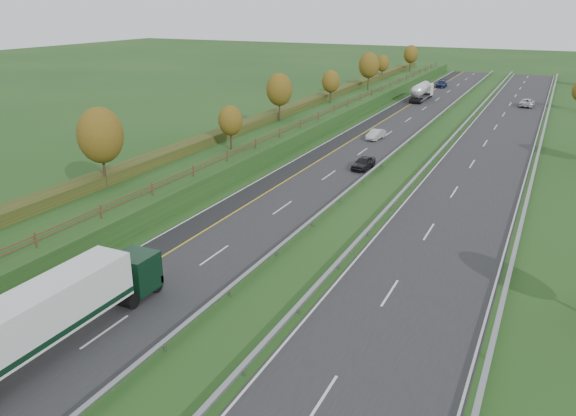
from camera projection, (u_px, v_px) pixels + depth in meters
name	position (u px, v px, depth m)	size (l,w,h in m)	color
ground	(405.00, 165.00, 67.97)	(400.00, 400.00, 0.00)	#1C4016
near_carriageway	(356.00, 149.00, 75.45)	(10.50, 200.00, 0.04)	#242427
far_carriageway	(484.00, 163.00, 68.74)	(10.50, 200.00, 0.04)	#242427
hard_shoulder	(330.00, 146.00, 76.98)	(3.00, 200.00, 0.04)	black
lane_markings	(403.00, 154.00, 72.74)	(26.75, 200.00, 0.01)	silver
embankment_left	(270.00, 133.00, 80.40)	(12.00, 200.00, 2.00)	#1C4016
hedge_left	(258.00, 121.00, 80.69)	(2.20, 180.00, 1.10)	#293315
fence_left	(298.00, 124.00, 77.63)	(0.12, 189.06, 1.20)	#422B19
median_barrier_near	(398.00, 149.00, 72.93)	(0.32, 200.00, 0.71)	gray
median_barrier_far	(437.00, 154.00, 70.86)	(0.32, 200.00, 0.71)	gray
outer_barrier_far	(536.00, 164.00, 66.18)	(0.32, 200.00, 0.71)	gray
trees_left	(261.00, 99.00, 75.57)	(6.64, 164.30, 7.66)	#2D2116
box_lorry	(49.00, 314.00, 30.91)	(2.58, 16.28, 4.06)	black
road_tanker	(422.00, 91.00, 113.12)	(2.40, 11.22, 3.46)	silver
car_dark_near	(363.00, 163.00, 66.13)	(1.72, 4.27, 1.45)	black
car_silver_mid	(376.00, 134.00, 80.73)	(1.47, 4.21, 1.39)	#B1B2B6
car_small_far	(442.00, 84.00, 131.05)	(2.11, 5.18, 1.50)	#141B3F
car_oncoming	(527.00, 103.00, 106.27)	(2.46, 5.34, 1.49)	silver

